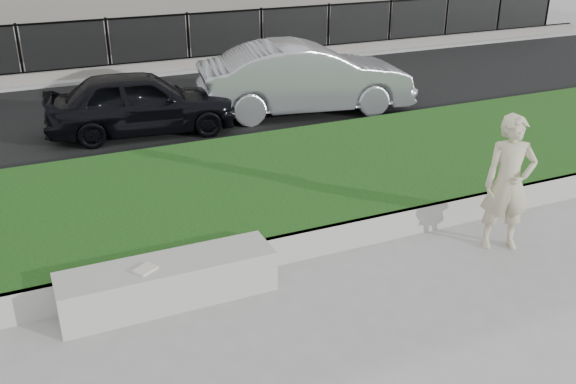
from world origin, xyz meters
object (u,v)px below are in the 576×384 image
book (145,269)px  car_dark (141,102)px  car_silver (306,78)px  stone_bench (169,282)px  man (508,183)px

book → car_dark: bearing=46.2°
book → car_silver: size_ratio=0.05×
car_dark → car_silver: size_ratio=0.80×
car_dark → car_silver: (3.64, -0.03, 0.13)m
book → car_silver: car_silver is taller
stone_bench → book: bearing=-164.3°
man → car_dark: man is taller
man → car_dark: 7.51m
stone_bench → car_silver: (4.72, 6.13, 0.55)m
stone_bench → man: 4.53m
car_dark → book: bearing=174.5°
car_silver → man: bearing=-172.5°
book → car_dark: (1.35, 6.23, 0.16)m
man → car_silver: bearing=110.5°
stone_bench → car_silver: size_ratio=0.53×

